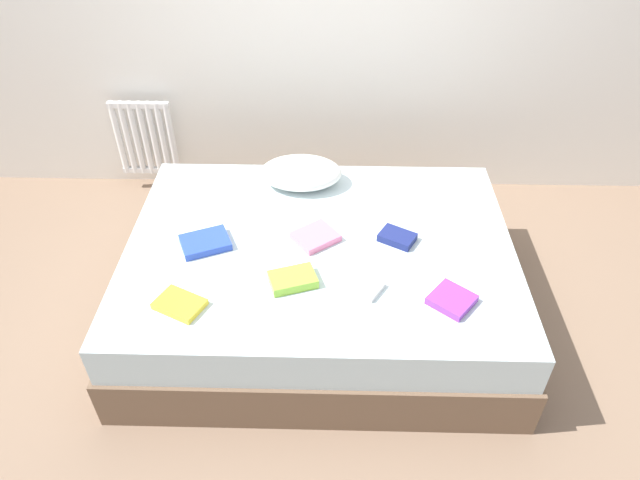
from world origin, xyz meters
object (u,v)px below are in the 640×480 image
at_px(radiator, 145,139).
at_px(textbook_pink, 316,237).
at_px(bed, 320,279).
at_px(textbook_navy, 397,237).
at_px(textbook_white, 362,286).
at_px(textbook_lime, 293,279).
at_px(textbook_yellow, 180,304).
at_px(textbook_purple, 452,300).
at_px(textbook_blue, 205,242).
at_px(pillow, 301,173).

xyz_separation_m(radiator, textbook_pink, (1.20, -1.17, 0.12)).
xyz_separation_m(bed, textbook_navy, (0.39, 0.03, 0.27)).
bearing_deg(textbook_white, radiator, 165.51).
xyz_separation_m(textbook_lime, textbook_yellow, (-0.50, -0.16, -0.01)).
distance_m(textbook_lime, textbook_purple, 0.73).
bearing_deg(textbook_navy, textbook_yellow, -124.53).
relative_size(textbook_lime, textbook_purple, 1.20).
bearing_deg(textbook_pink, textbook_lime, -143.79).
relative_size(textbook_blue, textbook_purple, 1.33).
xyz_separation_m(pillow, textbook_pink, (0.10, -0.50, -0.06)).
bearing_deg(textbook_yellow, pillow, 89.72).
bearing_deg(textbook_navy, radiator, 173.82).
height_order(radiator, pillow, radiator).
bearing_deg(pillow, textbook_purple, -52.19).
distance_m(bed, textbook_lime, 0.42).
bearing_deg(textbook_purple, pillow, 167.36).
bearing_deg(radiator, textbook_purple, -41.20).
bearing_deg(textbook_white, textbook_lime, -151.86).
height_order(textbook_pink, textbook_purple, same).
height_order(textbook_lime, textbook_yellow, textbook_lime).
height_order(radiator, textbook_blue, radiator).
bearing_deg(radiator, textbook_white, -46.69).
height_order(radiator, textbook_navy, radiator).
bearing_deg(textbook_pink, textbook_navy, -36.74).
distance_m(radiator, textbook_white, 2.09).
bearing_deg(textbook_navy, textbook_lime, -117.93).
distance_m(radiator, pillow, 1.30).
height_order(textbook_yellow, textbook_navy, textbook_navy).
height_order(bed, textbook_lime, textbook_lime).
relative_size(textbook_pink, textbook_navy, 1.17).
xyz_separation_m(pillow, textbook_purple, (0.73, -0.94, -0.06)).
xyz_separation_m(bed, textbook_blue, (-0.58, -0.03, 0.27)).
bearing_deg(textbook_lime, pillow, 71.43).
xyz_separation_m(textbook_white, textbook_purple, (0.40, -0.09, 0.00)).
bearing_deg(pillow, textbook_navy, -44.24).
distance_m(textbook_blue, textbook_yellow, 0.43).
bearing_deg(textbook_lime, textbook_purple, -27.20).
xyz_separation_m(radiator, textbook_yellow, (0.61, -1.66, 0.11)).
distance_m(pillow, textbook_navy, 0.72).
bearing_deg(bed, textbook_white, -57.05).
xyz_separation_m(textbook_white, textbook_navy, (0.19, 0.35, 0.01)).
bearing_deg(textbook_purple, textbook_lime, -148.97).
bearing_deg(textbook_blue, textbook_purple, -40.70).
distance_m(textbook_pink, textbook_yellow, 0.77).
relative_size(radiator, pillow, 1.16).
xyz_separation_m(pillow, textbook_lime, (0.00, -0.83, -0.05)).
distance_m(textbook_blue, textbook_navy, 0.97).
xyz_separation_m(textbook_white, textbook_yellow, (-0.82, -0.14, 0.00)).
bearing_deg(textbook_white, textbook_purple, 20.14).
height_order(textbook_white, textbook_yellow, textbook_yellow).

